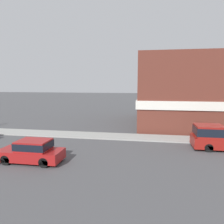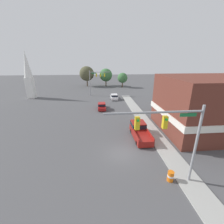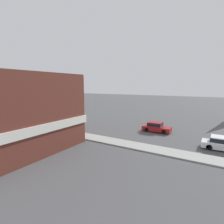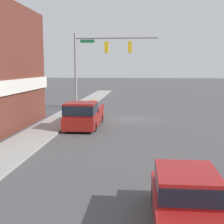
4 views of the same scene
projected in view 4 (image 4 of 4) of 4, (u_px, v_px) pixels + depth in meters
name	position (u px, v px, depth m)	size (l,w,h in m)	color
ground_plane	(131.00, 119.00, 25.96)	(200.00, 200.00, 0.00)	#4C4C4F
sidewalk_curb	(64.00, 117.00, 26.48)	(2.40, 60.00, 0.14)	#9E9E99
near_signal_assembly	(100.00, 54.00, 30.29)	(8.11, 0.49, 7.58)	gray
car_lead	(187.00, 199.00, 8.32)	(1.77, 4.31, 1.53)	black
pickup_truck_parked	(83.00, 115.00, 22.08)	(2.13, 5.66, 1.94)	black
construction_barrel	(93.00, 105.00, 30.90)	(0.60, 0.60, 1.05)	orange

